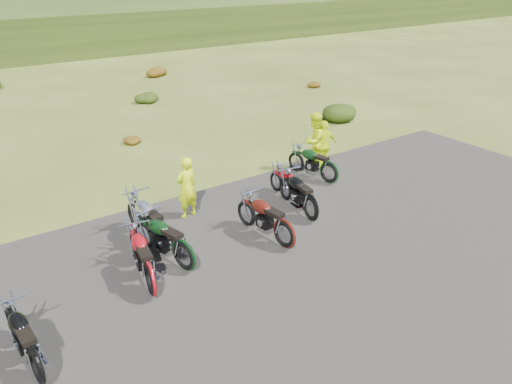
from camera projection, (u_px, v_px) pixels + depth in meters
ground at (291, 246)px, 12.07m from camera, size 300.00×300.00×0.00m
gravel_pad at (350, 286)px, 10.58m from camera, size 20.00×12.00×0.04m
shrub_4 at (130, 138)px, 18.63m from camera, size 0.77×0.77×0.45m
shrub_5 at (146, 96)px, 24.04m from camera, size 1.03×1.03×0.61m
shrub_6 at (155, 70)px, 29.45m from camera, size 1.30×1.30×0.77m
shrub_7 at (341, 109)px, 21.44m from camera, size 1.56×1.56×0.92m
shrub_8 at (312, 83)px, 26.99m from camera, size 0.77×0.77×0.45m
motorcycle_0 at (41, 383)px, 8.16m from camera, size 0.80×1.99×1.02m
motorcycle_1 at (152, 295)px, 10.28m from camera, size 1.05×2.21×1.11m
motorcycle_2 at (185, 271)px, 11.10m from camera, size 1.20×2.23×1.11m
motorcycle_3 at (164, 254)px, 11.72m from camera, size 0.83×2.29×1.19m
motorcycle_4 at (284, 248)px, 11.97m from camera, size 0.92×2.17×1.10m
motorcycle_5 at (310, 221)px, 13.22m from camera, size 1.00×2.14×1.08m
motorcycle_6 at (301, 208)px, 13.90m from camera, size 0.70×1.89×0.98m
motorcycle_7 at (328, 184)px, 15.42m from camera, size 1.02×2.08×1.04m
person_middle at (187, 188)px, 13.07m from camera, size 0.68×0.51×1.68m
person_right_a at (314, 142)px, 16.16m from camera, size 1.12×1.02×1.87m
person_right_b at (324, 146)px, 16.13m from camera, size 0.98×0.47×1.63m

